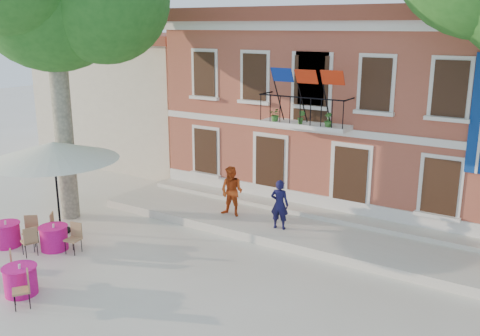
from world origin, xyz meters
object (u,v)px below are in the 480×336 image
object	(u,v)px
pedestrian_orange	(232,192)
cafe_table_3	(54,237)
cafe_table_1	(20,279)
patio_umbrella	(53,151)
pedestrian_navy	(280,204)
cafe_table_0	(6,234)

from	to	relation	value
pedestrian_orange	cafe_table_3	world-z (taller)	pedestrian_orange
pedestrian_orange	cafe_table_1	distance (m)	7.57
patio_umbrella	pedestrian_orange	world-z (taller)	patio_umbrella
pedestrian_orange	cafe_table_1	xyz separation A→B (m)	(-1.82, -7.31, -0.77)
pedestrian_navy	cafe_table_1	world-z (taller)	pedestrian_navy
pedestrian_navy	pedestrian_orange	size ratio (longest dim) A/B	0.94
pedestrian_navy	cafe_table_0	size ratio (longest dim) A/B	0.95
patio_umbrella	pedestrian_navy	world-z (taller)	patio_umbrella
cafe_table_1	cafe_table_3	size ratio (longest dim) A/B	0.99
pedestrian_orange	cafe_table_1	bearing A→B (deg)	-107.70
pedestrian_navy	pedestrian_orange	xyz separation A→B (m)	(-2.01, 0.18, 0.05)
patio_umbrella	pedestrian_navy	size ratio (longest dim) A/B	2.53
patio_umbrella	cafe_table_0	size ratio (longest dim) A/B	2.40
pedestrian_orange	cafe_table_3	xyz separation A→B (m)	(-3.46, -4.92, -0.76)
pedestrian_navy	cafe_table_3	world-z (taller)	pedestrian_navy
pedestrian_navy	cafe_table_0	distance (m)	8.84
patio_umbrella	cafe_table_1	size ratio (longest dim) A/B	2.33
cafe_table_0	pedestrian_orange	bearing A→B (deg)	48.29
pedestrian_orange	cafe_table_0	size ratio (longest dim) A/B	1.01
cafe_table_1	cafe_table_3	xyz separation A→B (m)	(-1.64, 2.39, 0.01)
patio_umbrella	pedestrian_navy	distance (m)	7.66
pedestrian_navy	cafe_table_1	size ratio (longest dim) A/B	0.92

